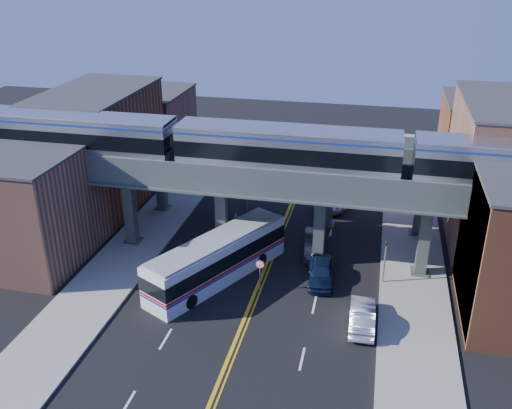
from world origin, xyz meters
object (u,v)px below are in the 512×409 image
stop_sign (260,270)px  traffic_signal (385,257)px  transit_train (287,150)px  transit_bus (218,259)px  car_lane_c (330,197)px  car_lane_d (340,192)px  car_lane_b (315,244)px  car_lane_a (321,272)px  car_parked_curb (362,316)px

stop_sign → traffic_signal: size_ratio=0.64×
transit_train → transit_bus: 9.83m
transit_bus → car_lane_c: transit_bus is taller
car_lane_c → car_lane_d: (0.86, 1.44, 0.01)m
transit_bus → car_lane_b: size_ratio=2.64×
stop_sign → traffic_signal: (8.90, 3.00, 0.54)m
car_lane_a → stop_sign: bearing=-156.5°
transit_bus → car_lane_a: (7.81, 1.31, -0.89)m
transit_bus → car_parked_curb: bearing=-80.5°
stop_sign → car_lane_a: bearing=28.2°
transit_train → traffic_signal: bearing=-14.2°
car_lane_b → traffic_signal: bearing=-39.4°
car_parked_curb → stop_sign: bearing=-21.2°
car_lane_a → car_lane_c: size_ratio=0.77×
traffic_signal → transit_bus: traffic_signal is taller
transit_train → car_lane_c: 14.72m
transit_train → car_lane_d: size_ratio=8.63×
stop_sign → car_lane_b: bearing=64.4°
car_lane_a → transit_bus: bearing=-175.2°
car_lane_c → transit_train: bearing=-102.7°
transit_train → transit_bus: transit_train is taller
car_lane_a → car_lane_d: car_lane_d is taller
transit_train → stop_sign: 9.24m
transit_train → car_parked_curb: transit_train is taller
transit_train → stop_sign: (-0.99, -5.00, -7.70)m
car_lane_b → car_lane_d: car_lane_d is taller
stop_sign → car_lane_c: size_ratio=0.42×
traffic_signal → car_lane_c: bearing=111.6°
car_lane_d → car_lane_a: bearing=-82.6°
traffic_signal → car_lane_d: size_ratio=0.68×
car_parked_curb → transit_train: bearing=-50.9°
transit_bus → car_lane_d: size_ratio=2.11×
traffic_signal → car_parked_curb: size_ratio=0.86×
car_lane_c → car_parked_curb: (4.15, -19.41, -0.08)m
car_lane_b → car_lane_d: (1.11, 11.39, 0.08)m
car_lane_d → transit_train: bearing=-96.7°
traffic_signal → car_lane_b: (-5.67, 3.74, -1.50)m
car_lane_a → car_lane_b: size_ratio=0.99×
car_lane_d → car_parked_curb: 21.11m
transit_bus → car_lane_d: bearing=3.2°
transit_bus → car_lane_b: transit_bus is taller
transit_train → car_lane_a: transit_train is taller
car_lane_b → car_lane_c: bearing=82.5°
stop_sign → car_lane_c: stop_sign is taller
transit_train → traffic_signal: transit_train is taller
car_lane_d → car_lane_c: bearing=-113.3°
stop_sign → transit_bus: (-3.52, 0.99, -0.05)m
car_lane_d → car_parked_curb: car_lane_d is taller
car_lane_a → car_lane_d: size_ratio=0.79×
stop_sign → car_lane_a: stop_sign is taller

